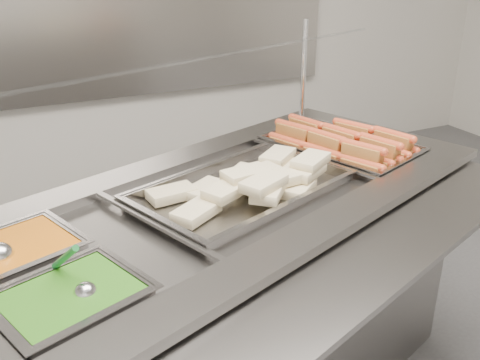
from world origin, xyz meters
name	(u,v)px	position (x,y,z in m)	size (l,w,h in m)	color
steam_counter	(230,306)	(-0.09, 0.47, 0.40)	(1.84, 1.27, 0.81)	slate
tray_rail	(365,264)	(0.06, 0.04, 0.76)	(1.59, 0.83, 0.05)	gray
sneeze_guard	(180,68)	(-0.15, 0.66, 1.13)	(1.48, 0.74, 0.39)	silver
pan_hotdogs	(340,154)	(0.44, 0.66, 0.77)	(0.45, 0.57, 0.09)	gray
pan_wraps	(242,193)	(-0.04, 0.49, 0.78)	(0.69, 0.54, 0.06)	gray
pan_beans	(15,262)	(-0.68, 0.40, 0.77)	(0.33, 0.29, 0.09)	gray
pan_peas	(72,310)	(-0.59, 0.15, 0.77)	(0.33, 0.29, 0.09)	gray
hotdogs_in_buns	(342,144)	(0.43, 0.64, 0.81)	(0.40, 0.50, 0.11)	brown
tortilla_wraps	(257,179)	(0.01, 0.49, 0.82)	(0.57, 0.37, 0.09)	beige
serving_spoon	(82,287)	(-0.56, 0.16, 0.81)	(0.08, 0.15, 0.13)	silver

